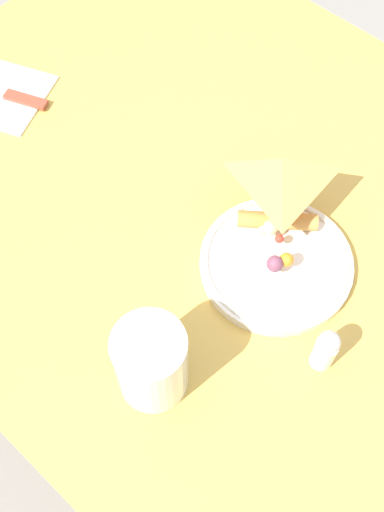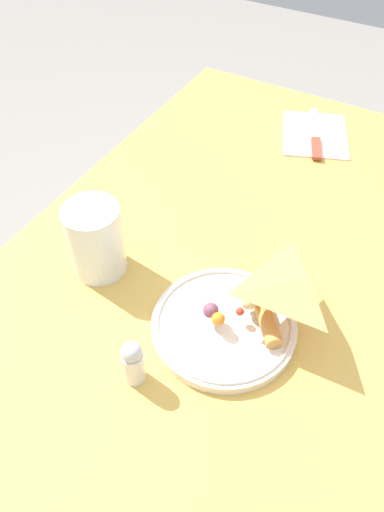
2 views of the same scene
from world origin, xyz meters
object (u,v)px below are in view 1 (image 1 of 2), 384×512
plate_pizza (276,259)px  salt_shaker (326,350)px  dining_table (251,256)px  milk_glass (151,364)px

plate_pizza → salt_shaker: bearing=151.2°
dining_table → plate_pizza: bearing=151.5°
milk_glass → salt_shaker: milk_glass is taller
plate_pizza → salt_shaker: (-0.13, 0.07, 0.02)m
plate_pizza → milk_glass: size_ratio=1.72×
dining_table → milk_glass: 0.31m
dining_table → salt_shaker: bearing=151.3°
plate_pizza → milk_glass: (0.01, 0.24, 0.04)m
dining_table → plate_pizza: (-0.06, 0.03, 0.11)m
plate_pizza → salt_shaker: size_ratio=2.74×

